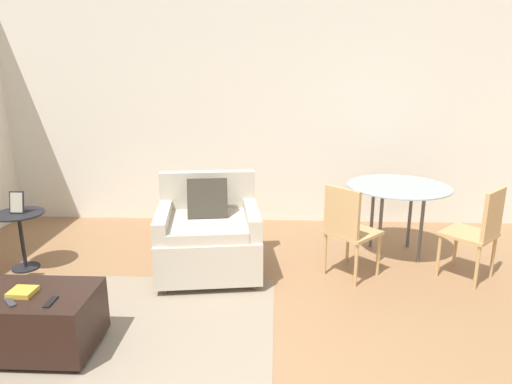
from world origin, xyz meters
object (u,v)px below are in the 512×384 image
Objects in this scene: armchair at (208,236)px; ottoman at (35,319)px; dining_table at (398,194)px; book_stack at (23,292)px; dining_chair_near_left at (348,226)px; dining_chair_near_right at (479,228)px; side_table at (21,229)px; tv_remote_primary at (51,302)px; tv_remote_secondary at (10,302)px; picture_frame at (17,202)px.

ottoman is at bearing -127.33° from armchair.
armchair is at bearing -164.49° from dining_table.
dining_chair_near_left is (2.39, 1.29, 0.06)m from book_stack.
dining_chair_near_right is at bearing 19.79° from ottoman.
dining_table is 1.18× the size of dining_chair_near_right.
armchair reaches higher than side_table.
side_table is at bearing 179.01° from dining_chair_near_left.
ottoman is 0.79× the size of dining_table.
side_table reaches higher than tv_remote_primary.
tv_remote_secondary is 0.15× the size of dining_chair_near_left.
side_table is at bearing 121.75° from ottoman.
ottoman is at bearing 148.09° from tv_remote_primary.
ottoman is 3.77m from dining_chair_near_right.
tv_remote_primary is at bearing -54.94° from picture_frame.
picture_frame is at bearing 121.75° from ottoman.
dining_table reaches higher than book_stack.
dining_chair_near_right is at bearing -1.55° from armchair.
dining_chair_near_right reaches higher than book_stack.
dining_chair_near_right is (0.60, -0.60, -0.15)m from dining_table.
armchair is 1.19× the size of dining_chair_near_right.
book_stack is at bearing -159.45° from ottoman.
dining_table is 0.86m from dining_chair_near_right.
dining_chair_near_left is (1.32, -0.07, 0.15)m from armchair.
armchair is at bearing 0.43° from side_table.
ottoman is 3.94× the size of picture_frame.
side_table is 0.55× the size of dining_table.
dining_chair_near_right is at bearing -0.72° from side_table.
tv_remote_secondary is 1.65m from side_table.
picture_frame is 0.20× the size of dining_table.
tv_remote_primary is 1.12× the size of tv_remote_secondary.
picture_frame is at bearing 125.06° from tv_remote_primary.
side_table is 0.28m from picture_frame.
book_stack is 1.14× the size of tv_remote_primary.
dining_chair_near_right is (3.61, 1.41, 0.07)m from tv_remote_secondary.
dining_chair_near_right reaches higher than side_table.
armchair is at bearing 52.67° from ottoman.
dining_chair_near_left is at bearing 30.36° from tv_remote_secondary.
tv_remote_primary is at bearing -119.47° from armchair.
dining_chair_near_right is (4.36, -0.05, 0.10)m from side_table.
side_table reaches higher than ottoman.
dining_chair_near_left reaches higher than ottoman.
picture_frame is 3.17m from dining_chair_near_left.
tv_remote_secondary is 0.12× the size of dining_table.
dining_chair_near_left is at bearing -0.99° from picture_frame.
armchair reaches higher than dining_chair_near_right.
book_stack is 1.57m from picture_frame.
tv_remote_primary and tv_remote_secondary have the same top height.
book_stack is 0.19× the size of dining_chair_near_right.
tv_remote_primary is at bearing -22.80° from book_stack.
dining_table is (2.75, 2.00, 0.22)m from tv_remote_primary.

